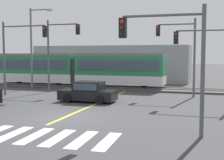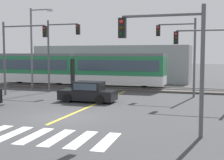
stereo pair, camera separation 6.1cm
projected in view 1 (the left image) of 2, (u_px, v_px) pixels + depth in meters
name	position (u px, v px, depth m)	size (l,w,h in m)	color
ground_plane	(64.00, 117.00, 17.50)	(200.00, 200.00, 0.00)	#3D3D3F
track_bed	(130.00, 88.00, 31.52)	(120.00, 4.00, 0.18)	#4C4742
rail_near	(128.00, 88.00, 30.83)	(120.00, 0.08, 0.10)	#939399
rail_far	(132.00, 86.00, 32.19)	(120.00, 0.08, 0.10)	#939399
light_rail_tram	(77.00, 68.00, 33.09)	(18.50, 2.64, 3.43)	silver
crosswalk_stripe_3	(13.00, 134.00, 13.86)	(0.56, 2.80, 0.01)	silver
crosswalk_stripe_4	(35.00, 136.00, 13.57)	(0.56, 2.80, 0.01)	silver
crosswalk_stripe_5	(58.00, 137.00, 13.29)	(0.56, 2.80, 0.01)	silver
crosswalk_stripe_6	(82.00, 139.00, 13.01)	(0.56, 2.80, 0.01)	silver
crosswalk_stripe_7	(108.00, 141.00, 12.72)	(0.56, 2.80, 0.01)	silver
lane_centre_line	(98.00, 103.00, 22.62)	(0.20, 14.76, 0.01)	gold
sedan_crossing	(88.00, 92.00, 23.15)	(4.20, 1.93, 1.52)	black
traffic_light_mid_left	(18.00, 46.00, 26.21)	(4.25, 0.38, 6.28)	#515459
traffic_light_near_right	(172.00, 50.00, 13.41)	(3.75, 0.38, 5.62)	#515459
traffic_light_mid_right	(213.00, 50.00, 21.64)	(4.25, 0.38, 5.80)	#515459
traffic_light_far_right	(182.00, 46.00, 25.66)	(3.25, 0.38, 6.46)	#515459
traffic_light_far_left	(58.00, 45.00, 28.50)	(3.25, 0.38, 6.65)	#515459
street_lamp_west	(33.00, 43.00, 31.41)	(2.57, 0.28, 8.14)	slate
building_backdrop_far	(112.00, 63.00, 41.63)	(20.27, 6.00, 4.61)	gray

